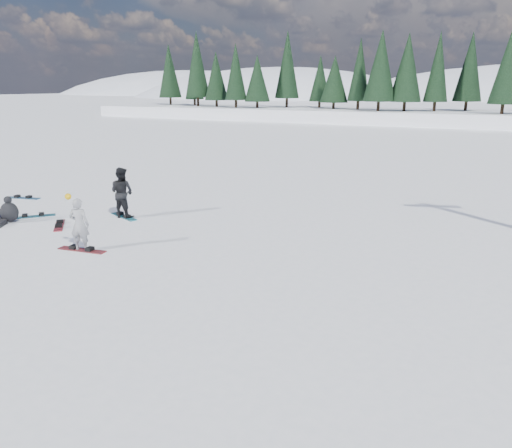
{
  "coord_description": "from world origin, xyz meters",
  "views": [
    {
      "loc": [
        11.41,
        -11.32,
        4.65
      ],
      "look_at": [
        5.73,
        0.0,
        1.1
      ],
      "focal_mm": 35.0,
      "sensor_mm": 36.0,
      "label": 1
    }
  ],
  "objects_px": {
    "seated_rider": "(8,213)",
    "snowboard_loose_b": "(59,225)",
    "snowboard_loose_c": "(23,198)",
    "gear_bag": "(2,214)",
    "snowboard_loose_a": "(33,216)",
    "snowboarder_woman": "(79,224)",
    "snowboarder_man": "(122,192)"
  },
  "relations": [
    {
      "from": "gear_bag",
      "to": "snowboarder_man",
      "type": "bearing_deg",
      "value": 29.33
    },
    {
      "from": "snowboard_loose_a",
      "to": "snowboard_loose_c",
      "type": "relative_size",
      "value": 1.0
    },
    {
      "from": "snowboard_loose_b",
      "to": "seated_rider",
      "type": "bearing_deg",
      "value": -119.21
    },
    {
      "from": "snowboarder_man",
      "to": "snowboard_loose_a",
      "type": "bearing_deg",
      "value": 24.02
    },
    {
      "from": "snowboarder_woman",
      "to": "snowboard_loose_c",
      "type": "xyz_separation_m",
      "value": [
        -7.39,
        4.01,
        -0.78
      ]
    },
    {
      "from": "snowboarder_man",
      "to": "snowboard_loose_a",
      "type": "distance_m",
      "value": 3.42
    },
    {
      "from": "gear_bag",
      "to": "snowboard_loose_c",
      "type": "distance_m",
      "value": 3.37
    },
    {
      "from": "snowboarder_woman",
      "to": "snowboarder_man",
      "type": "relative_size",
      "value": 0.93
    },
    {
      "from": "snowboarder_woman",
      "to": "snowboard_loose_a",
      "type": "relative_size",
      "value": 1.13
    },
    {
      "from": "gear_bag",
      "to": "seated_rider",
      "type": "bearing_deg",
      "value": -20.35
    },
    {
      "from": "seated_rider",
      "to": "snowboard_loose_c",
      "type": "relative_size",
      "value": 0.8
    },
    {
      "from": "snowboarder_man",
      "to": "seated_rider",
      "type": "xyz_separation_m",
      "value": [
        -3.08,
        -2.38,
        -0.55
      ]
    },
    {
      "from": "snowboarder_woman",
      "to": "snowboard_loose_b",
      "type": "height_order",
      "value": "snowboarder_woman"
    },
    {
      "from": "seated_rider",
      "to": "snowboard_loose_b",
      "type": "relative_size",
      "value": 0.8
    },
    {
      "from": "snowboarder_woman",
      "to": "seated_rider",
      "type": "distance_m",
      "value": 4.72
    },
    {
      "from": "seated_rider",
      "to": "snowboard_loose_a",
      "type": "height_order",
      "value": "seated_rider"
    },
    {
      "from": "snowboarder_man",
      "to": "snowboard_loose_c",
      "type": "bearing_deg",
      "value": -7.1
    },
    {
      "from": "gear_bag",
      "to": "snowboard_loose_b",
      "type": "height_order",
      "value": "gear_bag"
    },
    {
      "from": "snowboard_loose_b",
      "to": "snowboard_loose_a",
      "type": "height_order",
      "value": "same"
    },
    {
      "from": "snowboard_loose_b",
      "to": "snowboard_loose_c",
      "type": "height_order",
      "value": "same"
    },
    {
      "from": "seated_rider",
      "to": "snowboard_loose_a",
      "type": "bearing_deg",
      "value": 59.16
    },
    {
      "from": "snowboarder_woman",
      "to": "snowboard_loose_a",
      "type": "xyz_separation_m",
      "value": [
        -4.44,
        2.05,
        -0.78
      ]
    },
    {
      "from": "snowboard_loose_a",
      "to": "seated_rider",
      "type": "bearing_deg",
      "value": -145.76
    },
    {
      "from": "snowboarder_man",
      "to": "snowboard_loose_b",
      "type": "xyz_separation_m",
      "value": [
        -1.17,
        -1.9,
        -0.9
      ]
    },
    {
      "from": "snowboard_loose_b",
      "to": "snowboard_loose_a",
      "type": "bearing_deg",
      "value": -147.11
    },
    {
      "from": "seated_rider",
      "to": "snowboard_loose_c",
      "type": "height_order",
      "value": "seated_rider"
    },
    {
      "from": "snowboarder_man",
      "to": "snowboarder_woman",
      "type": "bearing_deg",
      "value": 110.63
    },
    {
      "from": "snowboarder_man",
      "to": "snowboard_loose_a",
      "type": "xyz_separation_m",
      "value": [
        -2.95,
        -1.46,
        -0.9
      ]
    },
    {
      "from": "gear_bag",
      "to": "snowboard_loose_a",
      "type": "height_order",
      "value": "gear_bag"
    },
    {
      "from": "seated_rider",
      "to": "snowboard_loose_b",
      "type": "distance_m",
      "value": 2.0
    },
    {
      "from": "seated_rider",
      "to": "gear_bag",
      "type": "height_order",
      "value": "seated_rider"
    },
    {
      "from": "gear_bag",
      "to": "snowboard_loose_b",
      "type": "bearing_deg",
      "value": 4.92
    }
  ]
}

